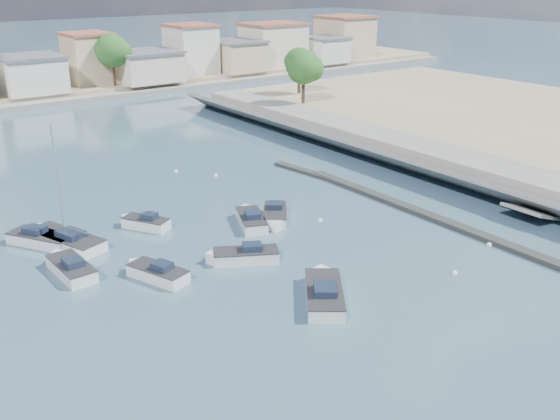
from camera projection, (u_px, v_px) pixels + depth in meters
name	position (u px, v px, depth m)	size (l,w,h in m)	color
ground	(170.00, 148.00, 68.84)	(400.00, 400.00, 0.00)	#2E4C5D
seawall_walkway	(479.00, 169.00, 58.55)	(5.00, 90.00, 1.80)	slate
breakwater	(395.00, 203.00, 52.14)	(2.00, 31.02, 0.35)	black
far_shore_land	(30.00, 80.00, 107.56)	(160.00, 40.00, 1.40)	gray
far_shore_quay	(73.00, 101.00, 91.93)	(160.00, 2.50, 0.80)	slate
far_town	(122.00, 59.00, 100.69)	(113.01, 12.80, 8.35)	beige
shore_trees	(130.00, 58.00, 92.30)	(74.56, 38.32, 7.92)	#38281E
motorboat_a	(156.00, 273.00, 39.67)	(2.93, 4.54, 1.48)	silver
motorboat_b	(251.00, 220.00, 48.16)	(3.34, 4.85, 1.48)	silver
motorboat_c	(242.00, 256.00, 41.97)	(4.68, 3.59, 1.48)	silver
motorboat_d	(275.00, 216.00, 48.81)	(3.91, 4.42, 1.48)	silver
motorboat_e	(70.00, 268.00, 40.35)	(1.98, 5.04, 1.48)	silver
motorboat_f	(144.00, 223.00, 47.47)	(3.09, 3.82, 1.48)	silver
motorboat_g	(45.00, 240.00, 44.53)	(4.19, 5.14, 1.48)	silver
motorboat_h	(324.00, 293.00, 37.26)	(4.89, 5.54, 1.48)	silver
sailboat	(63.00, 239.00, 44.59)	(4.20, 7.01, 9.00)	silver
mooring_buoys	(312.00, 203.00, 52.43)	(10.93, 30.70, 0.39)	white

